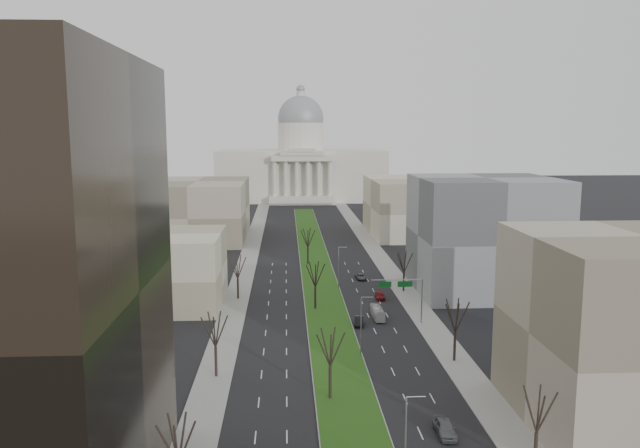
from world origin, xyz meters
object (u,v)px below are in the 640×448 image
object	(u,v)px
car_grey_far	(361,277)
box_van	(377,312)
car_black	(359,321)
car_red	(380,296)
car_grey_near	(445,427)

from	to	relation	value
car_grey_far	box_van	world-z (taller)	box_van
car_grey_far	box_van	bearing A→B (deg)	-98.39
car_black	car_red	distance (m)	17.76
car_black	car_red	size ratio (longest dim) A/B	1.01
car_grey_far	car_grey_near	bearing A→B (deg)	-96.90
car_grey_near	box_van	size ratio (longest dim) A/B	0.68
car_grey_near	car_grey_far	world-z (taller)	car_grey_near
car_red	car_black	bearing A→B (deg)	-107.31
car_red	car_grey_far	distance (m)	16.81
car_grey_far	box_van	xyz separation A→B (m)	(-0.51, -29.48, 0.41)
car_grey_near	car_grey_far	distance (m)	73.32
car_black	box_van	xyz separation A→B (m)	(3.80, 3.87, 0.29)
car_grey_far	box_van	distance (m)	29.49
car_grey_near	car_red	world-z (taller)	car_grey_near
car_black	car_grey_far	size ratio (longest dim) A/B	1.01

